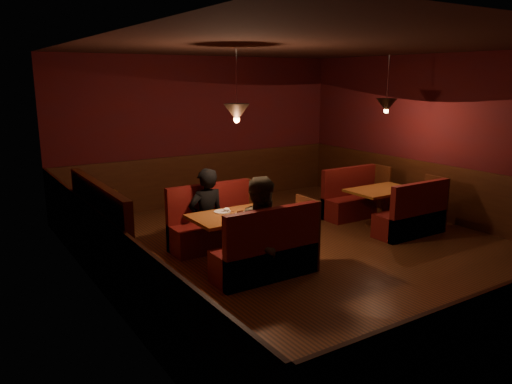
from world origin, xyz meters
TOP-DOWN VIEW (x-y plane):
  - room at (-0.28, 0.04)m, footprint 6.02×7.02m
  - main_table at (-1.10, 0.26)m, footprint 1.27×0.77m
  - main_bench_far at (-1.08, 0.98)m, footprint 1.39×0.50m
  - main_bench_near at (-1.08, -0.46)m, footprint 1.39×0.50m
  - second_table at (1.83, 0.41)m, footprint 1.14×0.73m
  - second_bench_far at (1.86, 1.09)m, footprint 1.26×0.47m
  - second_bench_near at (1.86, -0.27)m, footprint 1.26×0.47m
  - diner_a at (-1.24, 0.94)m, footprint 0.59×0.40m
  - diner_b at (-1.11, -0.40)m, footprint 0.90×0.76m

SIDE VIEW (x-z plane):
  - second_bench_far at x=1.86m, z-range -0.16..0.74m
  - second_bench_near at x=1.86m, z-range -0.16..0.74m
  - main_bench_far at x=-1.08m, z-range -0.17..0.78m
  - main_bench_near at x=-1.08m, z-range -0.17..0.78m
  - second_table at x=1.83m, z-range 0.16..0.80m
  - main_table at x=-1.10m, z-range 0.08..0.97m
  - diner_a at x=-1.24m, z-range 0.00..1.57m
  - diner_b at x=-1.11m, z-range 0.00..1.66m
  - room at x=-0.28m, z-range -0.41..2.51m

